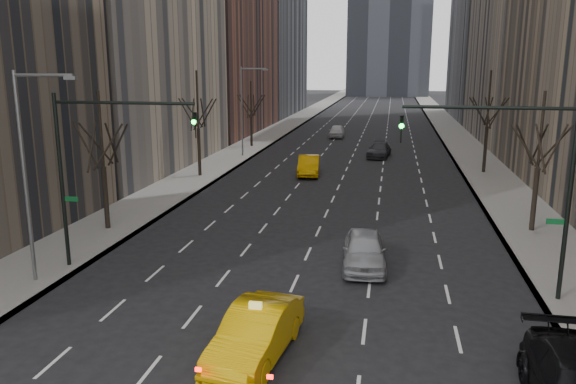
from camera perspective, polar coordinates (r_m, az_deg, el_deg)
The scene contains 16 objects.
sidewalk_left at distance 82.87m, azimuth -0.83°, elevation 6.41°, with size 4.50×320.00×0.15m, color slate.
sidewalk_right at distance 81.70m, azimuth 16.37°, elevation 5.80°, with size 4.50×320.00×0.15m, color slate.
tree_lw_b at distance 33.34m, azimuth -18.23°, elevation 2.44°, with size 3.36×3.50×7.82m.
tree_lw_c at distance 47.79m, azimuth -9.09°, elevation 6.28°, with size 3.36×3.50×8.74m.
tree_lw_d at distance 64.99m, azimuth -3.76°, elevation 7.69°, with size 3.36×3.50×7.36m.
tree_rw_b at distance 34.19m, azimuth 24.01°, elevation 2.21°, with size 3.36×3.50×7.82m.
tree_rw_c at distance 51.65m, azimuth 19.55°, elevation 6.19°, with size 3.36×3.50×8.74m.
traffic_mast_left at distance 26.50m, azimuth -19.15°, elevation 3.70°, with size 6.69×0.39×8.00m.
traffic_mast_right at distance 23.64m, azimuth 23.02°, elevation 2.36°, with size 6.69×0.39×8.00m.
streetlight_near at distance 25.74m, azimuth -24.71°, elevation 3.28°, with size 2.83×0.22×9.00m.
streetlight_far at distance 57.79m, azimuth -4.38°, elevation 9.09°, with size 2.83×0.22×9.00m.
taxi_sedan at distance 18.82m, azimuth -3.28°, elevation -14.10°, with size 1.81×5.18×1.71m, color #DAA204.
silver_sedan_ahead at distance 26.78m, azimuth 7.75°, elevation -5.86°, with size 1.98×4.93×1.68m, color #93959A.
far_taxi at distance 48.54m, azimuth 2.12°, elevation 2.71°, with size 1.76×5.06×1.67m, color #D69204.
far_suv_grey at distance 58.75m, azimuth 9.24°, elevation 4.23°, with size 2.07×5.09×1.48m, color #2A2A2F.
far_car_white at distance 74.11m, azimuth 4.98°, elevation 6.16°, with size 1.90×4.73×1.61m, color silver.
Camera 1 is at (3.93, -10.74, 9.38)m, focal length 35.00 mm.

